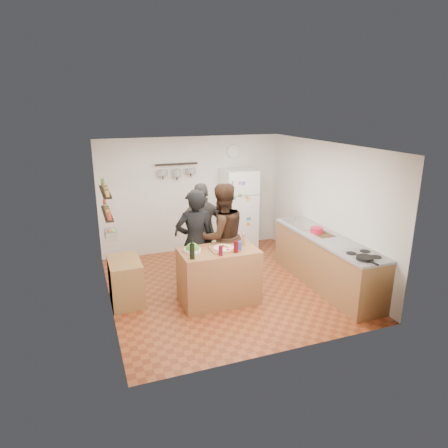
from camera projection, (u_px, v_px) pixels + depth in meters
name	position (u px, v px, depth m)	size (l,w,h in m)	color
room_shell	(218.00, 214.00, 7.17)	(4.20, 4.20, 4.20)	brown
prep_island	(219.00, 276.00, 6.53)	(1.25, 0.72, 0.91)	#936036
pizza_board	(224.00, 249.00, 6.40)	(0.42, 0.34, 0.02)	#945836
pizza	(224.00, 248.00, 6.40)	(0.34, 0.34, 0.02)	tan
salad_bowl	(192.00, 250.00, 6.29)	(0.27, 0.27, 0.05)	silver
wine_bottle	(192.00, 251.00, 6.00)	(0.08, 0.08, 0.23)	black
wine_glass_near	(221.00, 251.00, 6.14)	(0.06, 0.06, 0.16)	#52071E
wine_glass_far	(236.00, 247.00, 6.26)	(0.08, 0.08, 0.19)	#4F060C
pepper_mill	(243.00, 240.00, 6.56)	(0.05, 0.05, 0.18)	#94623E
salt_canister	(239.00, 246.00, 6.37)	(0.09, 0.09, 0.14)	#1B3E98
person_left	(195.00, 242.00, 6.76)	(0.66, 0.44, 1.82)	black
person_center	(222.00, 236.00, 6.95)	(0.91, 0.71, 1.88)	black
person_back	(203.00, 231.00, 7.41)	(1.05, 0.44, 1.79)	#2E2C29
counter_run	(326.00, 262.00, 7.12)	(0.63, 2.63, 0.90)	#9E7042
stove_top	(364.00, 256.00, 6.14)	(0.60, 0.62, 0.02)	white
skillet	(365.00, 258.00, 5.96)	(0.26, 0.26, 0.05)	black
sink	(302.00, 224.00, 7.75)	(0.50, 0.80, 0.03)	silver
cutting_board	(323.00, 235.00, 7.12)	(0.30, 0.40, 0.02)	brown
red_bowl	(317.00, 230.00, 7.20)	(0.23, 0.23, 0.09)	red
fridge	(238.00, 210.00, 8.80)	(0.70, 0.68, 1.80)	white
wall_clock	(233.00, 152.00, 8.74)	(0.30, 0.30, 0.03)	silver
spice_shelf_lower	(107.00, 213.00, 6.28)	(0.12, 1.00, 0.03)	black
spice_shelf_upper	(105.00, 192.00, 6.18)	(0.12, 1.00, 0.03)	black
produce_basket	(111.00, 234.00, 6.39)	(0.18, 0.35, 0.14)	silver
side_table	(126.00, 281.00, 6.54)	(0.50, 0.80, 0.73)	#A17843
pot_rack	(177.00, 164.00, 8.29)	(0.90, 0.04, 0.04)	black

